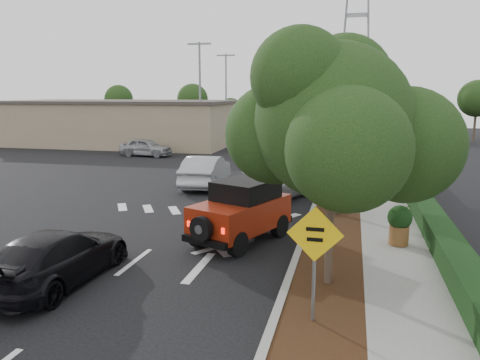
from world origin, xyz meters
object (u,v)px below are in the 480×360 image
(silver_suv_ahead, at_px, (265,184))
(speed_hump_sign, at_px, (315,249))
(red_jeep, at_px, (244,210))
(black_suv_oncoming, at_px, (57,257))

(silver_suv_ahead, bearing_deg, speed_hump_sign, -53.28)
(red_jeep, bearing_deg, silver_suv_ahead, 115.97)
(black_suv_oncoming, bearing_deg, silver_suv_ahead, -106.59)
(red_jeep, bearing_deg, speed_hump_sign, -40.89)
(red_jeep, relative_size, black_suv_oncoming, 0.87)
(red_jeep, bearing_deg, black_suv_oncoming, -108.30)
(red_jeep, xyz_separation_m, speed_hump_sign, (2.73, -5.40, 0.69))
(silver_suv_ahead, relative_size, black_suv_oncoming, 1.17)
(speed_hump_sign, bearing_deg, silver_suv_ahead, 106.04)
(silver_suv_ahead, height_order, speed_hump_sign, speed_hump_sign)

